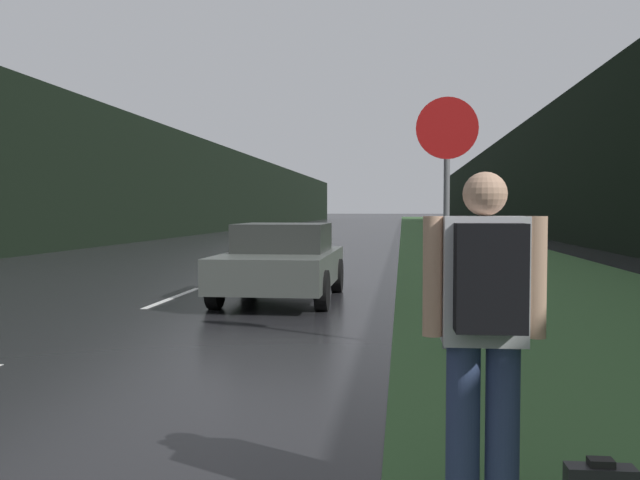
# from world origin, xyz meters

# --- Properties ---
(grass_verge) EXTENTS (6.00, 240.00, 0.02)m
(grass_verge) POSITION_xyz_m (7.09, 40.00, 0.01)
(grass_verge) COLOR #33562D
(grass_verge) RESTS_ON ground_plane
(lane_stripe_c) EXTENTS (0.12, 3.00, 0.01)m
(lane_stripe_c) POSITION_xyz_m (0.00, 12.31, 0.00)
(lane_stripe_c) COLOR silver
(lane_stripe_c) RESTS_ON ground_plane
(lane_stripe_d) EXTENTS (0.12, 3.00, 0.01)m
(lane_stripe_d) POSITION_xyz_m (0.00, 19.31, 0.00)
(lane_stripe_d) COLOR silver
(lane_stripe_d) RESTS_ON ground_plane
(lane_stripe_e) EXTENTS (0.12, 3.00, 0.01)m
(lane_stripe_e) POSITION_xyz_m (0.00, 26.31, 0.00)
(lane_stripe_e) COLOR silver
(lane_stripe_e) RESTS_ON ground_plane
(lane_stripe_f) EXTENTS (0.12, 3.00, 0.01)m
(lane_stripe_f) POSITION_xyz_m (0.00, 33.31, 0.00)
(lane_stripe_f) COLOR silver
(lane_stripe_f) RESTS_ON ground_plane
(treeline_far_side) EXTENTS (2.00, 140.00, 6.41)m
(treeline_far_side) POSITION_xyz_m (-10.09, 50.00, 3.21)
(treeline_far_side) COLOR black
(treeline_far_side) RESTS_ON ground_plane
(treeline_near_side) EXTENTS (2.00, 140.00, 7.40)m
(treeline_near_side) POSITION_xyz_m (13.09, 50.00, 3.70)
(treeline_near_side) COLOR black
(treeline_near_side) RESTS_ON ground_plane
(stop_sign) EXTENTS (0.71, 0.07, 2.91)m
(stop_sign) POSITION_xyz_m (4.70, 8.11, 1.80)
(stop_sign) COLOR slate
(stop_sign) RESTS_ON ground_plane
(hitchhiker_with_backpack) EXTENTS (0.63, 0.43, 1.82)m
(hitchhiker_with_backpack) POSITION_xyz_m (4.62, 3.78, 1.04)
(hitchhiker_with_backpack) COLOR navy
(hitchhiker_with_backpack) RESTS_ON ground_plane
(car_passing_near) EXTENTS (1.97, 4.02, 1.37)m
(car_passing_near) POSITION_xyz_m (2.04, 12.28, 0.70)
(car_passing_near) COLOR #4C514C
(car_passing_near) RESTS_ON ground_plane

